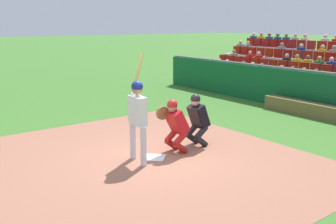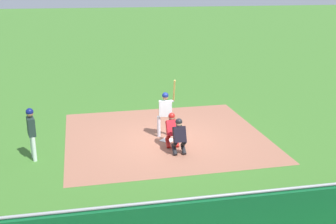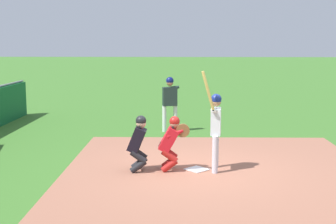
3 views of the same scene
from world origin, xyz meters
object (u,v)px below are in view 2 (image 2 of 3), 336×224
(home_plate_marker, at_px, (168,140))
(water_bottle_on_bench, at_px, (190,218))
(home_plate_umpire, at_px, (179,135))
(on_deck_batter, at_px, (31,128))
(catcher_crouching, at_px, (172,128))
(batter_at_plate, at_px, (166,109))

(home_plate_marker, distance_m, water_bottle_on_bench, 6.27)
(home_plate_umpire, xyz_separation_m, on_deck_batter, (-4.86, 0.56, 0.39))
(catcher_crouching, xyz_separation_m, on_deck_batter, (-4.78, -0.17, 0.38))
(batter_at_plate, bearing_deg, home_plate_marker, -92.17)
(water_bottle_on_bench, relative_size, on_deck_batter, 0.13)
(catcher_crouching, relative_size, home_plate_umpire, 0.98)
(catcher_crouching, xyz_separation_m, water_bottle_on_bench, (-0.77, -5.62, -0.15))
(home_plate_marker, bearing_deg, batter_at_plate, 87.83)
(batter_at_plate, xyz_separation_m, water_bottle_on_bench, (-0.73, -6.62, -0.54))
(water_bottle_on_bench, xyz_separation_m, on_deck_batter, (-4.01, 5.45, 0.53))
(batter_at_plate, distance_m, home_plate_umpire, 1.79)
(catcher_crouching, relative_size, water_bottle_on_bench, 5.30)
(batter_at_plate, height_order, home_plate_umpire, batter_at_plate)
(batter_at_plate, height_order, water_bottle_on_bench, batter_at_plate)
(home_plate_umpire, bearing_deg, catcher_crouching, 96.39)
(water_bottle_on_bench, bearing_deg, catcher_crouching, 82.18)
(on_deck_batter, bearing_deg, batter_at_plate, 13.91)
(catcher_crouching, bearing_deg, home_plate_umpire, -83.61)
(home_plate_marker, bearing_deg, on_deck_batter, -170.84)
(on_deck_batter, bearing_deg, catcher_crouching, 2.08)
(home_plate_marker, xyz_separation_m, catcher_crouching, (0.06, -0.59, 0.69))
(catcher_crouching, bearing_deg, home_plate_marker, 95.37)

